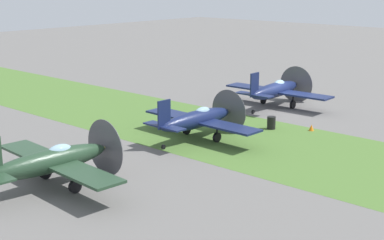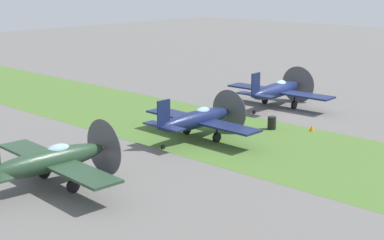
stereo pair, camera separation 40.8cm
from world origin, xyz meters
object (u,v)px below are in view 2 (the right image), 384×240
Objects in this scene: ground_crew_chief at (309,83)px; fuel_drum at (272,123)px; airplane_wingman at (198,119)px; airplane_trail at (51,160)px; runway_marker_cone at (312,128)px; airplane_lead at (278,90)px.

ground_crew_chief reaches higher than fuel_drum.
airplane_wingman is 0.96× the size of airplane_trail.
fuel_drum is 2.80m from runway_marker_cone.
runway_marker_cone is at bearing 58.48° from airplane_wingman.
airplane_lead reaches higher than fuel_drum.
airplane_trail is (2.02, -23.17, -0.01)m from airplane_lead.
airplane_wingman is at bearing -111.64° from fuel_drum.
fuel_drum is 2.05× the size of runway_marker_cone.
ground_crew_chief is at bearing 99.68° from airplane_trail.
ground_crew_chief is (-2.79, 18.50, -0.45)m from airplane_wingman.
airplane_wingman is 5.88m from fuel_drum.
airplane_lead is 7.82m from runway_marker_cone.
ground_crew_chief is at bearing 110.61° from fuel_drum.
airplane_lead reaches higher than runway_marker_cone.
airplane_wingman is at bearing 101.63° from ground_crew_chief.
fuel_drum is (1.75, 16.98, -0.97)m from airplane_trail.
ground_crew_chief is 13.73m from runway_marker_cone.
airplane_wingman is 8.30m from runway_marker_cone.
airplane_lead is 5.49× the size of ground_crew_chief.
airplane_wingman is 18.72m from ground_crew_chief.
airplane_lead reaches higher than airplane_wingman.
runway_marker_cone is (4.11, 18.47, -1.20)m from airplane_trail.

